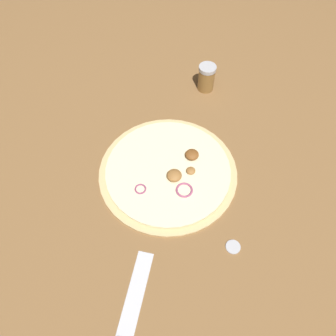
{
  "coord_description": "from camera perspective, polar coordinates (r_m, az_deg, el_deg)",
  "views": [
    {
      "loc": [
        -0.4,
        0.25,
        0.73
      ],
      "look_at": [
        0.0,
        0.0,
        0.02
      ],
      "focal_mm": 35.0,
      "sensor_mm": 36.0,
      "label": 1
    }
  ],
  "objects": [
    {
      "name": "ground_plane",
      "position": [
        0.87,
        0.0,
        -0.72
      ],
      "size": [
        3.0,
        3.0,
        0.0
      ],
      "primitive_type": "plane",
      "color": "brown"
    },
    {
      "name": "pizza",
      "position": [
        0.86,
        0.1,
        -0.48
      ],
      "size": [
        0.36,
        0.36,
        0.03
      ],
      "color": "#D6B77A",
      "rests_on": "ground_plane"
    },
    {
      "name": "spice_jar",
      "position": [
        1.05,
        6.71,
        15.36
      ],
      "size": [
        0.05,
        0.05,
        0.08
      ],
      "color": "olive",
      "rests_on": "ground_plane"
    },
    {
      "name": "loose_cap",
      "position": [
        0.79,
        11.28,
        -13.28
      ],
      "size": [
        0.03,
        0.03,
        0.01
      ],
      "color": "#B2B2B7",
      "rests_on": "ground_plane"
    }
  ]
}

